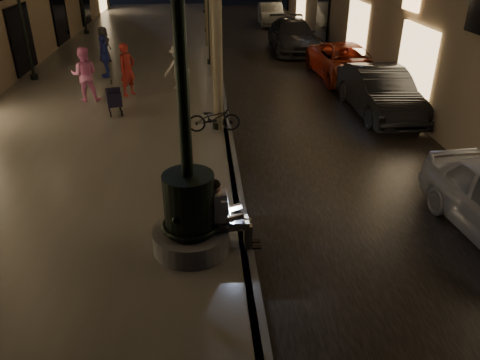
{
  "coord_description": "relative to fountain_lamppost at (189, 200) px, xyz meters",
  "views": [
    {
      "loc": [
        -0.69,
        -5.09,
        5.27
      ],
      "look_at": [
        -0.03,
        3.0,
        1.04
      ],
      "focal_mm": 35.0,
      "sensor_mm": 36.0,
      "label": 1
    }
  ],
  "objects": [
    {
      "name": "ground",
      "position": [
        1.0,
        13.0,
        -1.21
      ],
      "size": [
        120.0,
        120.0,
        0.0
      ],
      "primitive_type": "plane",
      "color": "black",
      "rests_on": "ground"
    },
    {
      "name": "cobble_lane",
      "position": [
        4.0,
        13.0,
        -1.2
      ],
      "size": [
        6.0,
        45.0,
        0.02
      ],
      "primitive_type": "cube",
      "color": "black",
      "rests_on": "ground"
    },
    {
      "name": "promenade",
      "position": [
        -3.0,
        13.0,
        -1.11
      ],
      "size": [
        8.0,
        45.0,
        0.2
      ],
      "primitive_type": "cube",
      "color": "#66605A",
      "rests_on": "ground"
    },
    {
      "name": "curb_strip",
      "position": [
        1.0,
        13.0,
        -1.11
      ],
      "size": [
        0.25,
        45.0,
        0.2
      ],
      "primitive_type": "cube",
      "color": "#59595B",
      "rests_on": "ground"
    },
    {
      "name": "fountain_lamppost",
      "position": [
        0.0,
        0.0,
        0.0
      ],
      "size": [
        1.4,
        1.4,
        5.21
      ],
      "color": "#59595B",
      "rests_on": "promenade"
    },
    {
      "name": "seated_man_laptop",
      "position": [
        0.61,
        0.0,
        -0.28
      ],
      "size": [
        1.02,
        0.35,
        1.39
      ],
      "color": "tan",
      "rests_on": "promenade"
    },
    {
      "name": "lamp_curb_a",
      "position": [
        0.7,
        6.0,
        2.02
      ],
      "size": [
        0.36,
        0.36,
        4.81
      ],
      "color": "black",
      "rests_on": "promenade"
    },
    {
      "name": "stroller",
      "position": [
        -2.52,
        7.56,
        -0.48
      ],
      "size": [
        0.6,
        1.06,
        1.06
      ],
      "rotation": [
        0.0,
        0.0,
        0.24
      ],
      "color": "black",
      "rests_on": "promenade"
    },
    {
      "name": "car_second",
      "position": [
        6.08,
        7.37,
        -0.45
      ],
      "size": [
        1.69,
        4.66,
        1.53
      ],
      "primitive_type": "imported",
      "rotation": [
        0.0,
        0.0,
        0.02
      ],
      "color": "black",
      "rests_on": "ground"
    },
    {
      "name": "car_third",
      "position": [
        6.2,
        11.68,
        -0.52
      ],
      "size": [
        2.5,
        5.09,
        1.39
      ],
      "primitive_type": "imported",
      "rotation": [
        0.0,
        0.0,
        0.04
      ],
      "color": "maroon",
      "rests_on": "ground"
    },
    {
      "name": "car_rear",
      "position": [
        5.01,
        17.28,
        -0.45
      ],
      "size": [
        2.25,
        5.32,
        1.53
      ],
      "primitive_type": "imported",
      "rotation": [
        0.0,
        0.0,
        -0.02
      ],
      "color": "#2E2E33",
      "rests_on": "ground"
    },
    {
      "name": "car_fifth",
      "position": [
        5.0,
        25.3,
        -0.52
      ],
      "size": [
        1.65,
        4.29,
        1.39
      ],
      "primitive_type": "imported",
      "rotation": [
        0.0,
        0.0,
        -0.04
      ],
      "color": "#9E9D99",
      "rests_on": "ground"
    },
    {
      "name": "pedestrian_red",
      "position": [
        -2.32,
        9.57,
        -0.09
      ],
      "size": [
        0.77,
        0.79,
        1.84
      ],
      "primitive_type": "imported",
      "rotation": [
        0.0,
        0.0,
        0.87
      ],
      "color": "#AE2922",
      "rests_on": "promenade"
    },
    {
      "name": "pedestrian_pink",
      "position": [
        -3.68,
        9.04,
        -0.09
      ],
      "size": [
        0.93,
        0.74,
        1.84
      ],
      "primitive_type": "imported",
      "rotation": [
        0.0,
        0.0,
        3.19
      ],
      "color": "pink",
      "rests_on": "promenade"
    },
    {
      "name": "pedestrian_white",
      "position": [
        -0.6,
        10.3,
        -0.22
      ],
      "size": [
        1.17,
        0.98,
        1.58
      ],
      "primitive_type": "imported",
      "rotation": [
        0.0,
        0.0,
        3.61
      ],
      "color": "white",
      "rests_on": "promenade"
    },
    {
      "name": "pedestrian_blue",
      "position": [
        -3.56,
        12.12,
        -0.18
      ],
      "size": [
        0.71,
        1.06,
        1.67
      ],
      "primitive_type": "imported",
      "rotation": [
        0.0,
        0.0,
        5.06
      ],
      "color": "navy",
      "rests_on": "promenade"
    },
    {
      "name": "pedestrian_dark",
      "position": [
        -4.05,
        14.75,
        -0.23
      ],
      "size": [
        0.73,
        0.89,
        1.56
      ],
      "primitive_type": "imported",
      "rotation": [
        0.0,
        0.0,
        1.22
      ],
      "color": "#2E2D32",
      "rests_on": "promenade"
    },
    {
      "name": "bicycle",
      "position": [
        0.6,
        5.79,
        -0.61
      ],
      "size": [
        1.54,
        0.57,
        0.8
      ],
      "primitive_type": "imported",
      "rotation": [
        0.0,
        0.0,
        1.6
      ],
      "color": "black",
      "rests_on": "promenade"
    }
  ]
}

